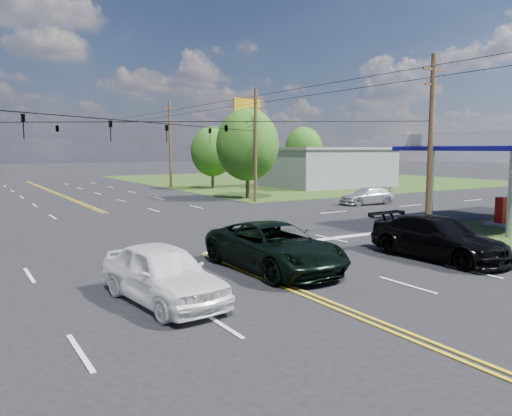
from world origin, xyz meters
TOP-DOWN VIEW (x-y plane):
  - ground at (0.00, 12.00)m, footprint 280.00×280.00m
  - grass_ne at (35.00, 44.00)m, footprint 46.00×48.00m
  - stop_bar at (5.00, 4.00)m, footprint 10.00×0.50m
  - retail_ne at (30.00, 32.00)m, footprint 14.00×10.00m
  - pole_se at (13.00, 3.00)m, footprint 1.60×0.28m
  - pole_ne at (13.00, 21.00)m, footprint 1.60×0.28m
  - pole_right_far at (13.00, 40.00)m, footprint 1.60×0.28m
  - span_wire_signals at (0.00, 12.00)m, footprint 26.00×18.00m
  - power_lines at (0.00, 10.00)m, footprint 26.04×100.00m
  - tree_right_a at (14.00, 24.00)m, footprint 5.70×5.70m
  - tree_right_b at (16.50, 36.00)m, footprint 4.94×4.94m
  - tree_far_r at (34.00, 42.00)m, footprint 5.32×5.32m
  - pickup_dkgreen at (0.96, 0.12)m, footprint 3.08×6.40m
  - suv_black at (7.77, -1.85)m, footprint 2.66×6.08m
  - pickup_white at (-4.04, -1.45)m, footprint 2.65×5.31m
  - sedan_far at (19.74, 14.60)m, footprint 4.93×2.40m
  - polesign_ne at (13.99, 24.06)m, footprint 2.49×0.67m

SIDE VIEW (x-z plane):
  - ground at x=0.00m, z-range 0.00..0.00m
  - grass_ne at x=35.00m, z-range -0.01..0.01m
  - stop_bar at x=5.00m, z-range -0.01..0.01m
  - sedan_far at x=19.74m, z-range 0.00..1.38m
  - pickup_white at x=-4.04m, z-range 0.00..1.74m
  - suv_black at x=7.77m, z-range 0.00..1.74m
  - pickup_dkgreen at x=0.96m, z-range 0.00..1.76m
  - retail_ne at x=30.00m, z-range 0.00..4.40m
  - tree_right_b at x=16.50m, z-range 0.68..7.76m
  - tree_far_r at x=34.00m, z-range 0.73..8.36m
  - tree_right_a at x=14.00m, z-range 0.78..8.96m
  - pole_se at x=13.00m, z-range 0.17..9.67m
  - pole_ne at x=13.00m, z-range 0.17..9.67m
  - pole_right_far at x=13.00m, z-range 0.17..10.17m
  - span_wire_signals at x=0.00m, z-range 5.43..6.56m
  - polesign_ne at x=13.99m, z-range 2.65..11.68m
  - power_lines at x=0.00m, z-range 8.28..8.92m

